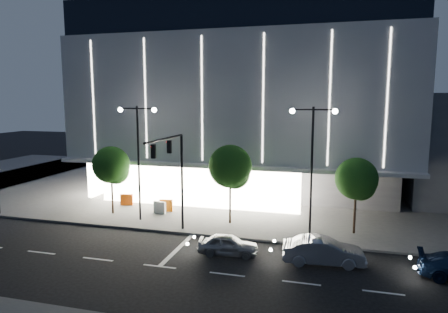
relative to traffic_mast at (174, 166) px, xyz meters
name	(u,v)px	position (x,y,z in m)	size (l,w,h in m)	color
ground	(140,253)	(-1.00, -3.34, -5.03)	(160.00, 160.00, 0.00)	black
sidewalk_museum	(274,181)	(4.00, 20.66, -4.95)	(70.00, 40.00, 0.15)	#474747
museum	(255,101)	(1.98, 18.97, 4.25)	(30.00, 25.80, 18.00)	#4C4C51
traffic_mast	(174,166)	(0.00, 0.00, 0.00)	(0.33, 5.89, 7.07)	black
street_lamp_west	(138,146)	(-4.00, 2.66, 0.93)	(3.16, 0.36, 9.00)	black
street_lamp_east	(312,152)	(9.00, 2.66, 0.93)	(3.16, 0.36, 9.00)	black
tree_left	(112,167)	(-6.97, 3.68, -0.99)	(3.02, 3.02, 5.72)	black
tree_mid	(231,169)	(3.03, 3.68, -0.69)	(3.25, 3.25, 6.15)	black
tree_right	(357,181)	(12.03, 3.68, -1.14)	(2.91, 2.91, 5.51)	black
car_lead	(228,245)	(4.34, -2.10, -4.40)	(1.49, 3.71, 1.26)	gray
car_second	(323,251)	(10.02, -2.01, -4.26)	(1.63, 4.67, 1.54)	silver
barrier_a	(127,200)	(-7.16, 6.26, -4.38)	(1.10, 0.25, 1.00)	#F2510D
barrier_c	(166,205)	(-2.99, 5.36, -4.38)	(1.10, 0.25, 1.00)	#C35C0A
barrier_d	(160,207)	(-3.23, 4.64, -4.38)	(1.10, 0.25, 1.00)	silver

